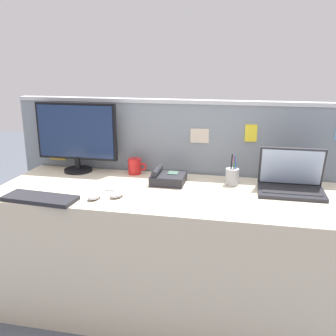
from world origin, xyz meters
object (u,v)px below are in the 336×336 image
(desktop_monitor, at_px, (76,134))
(pen_cup, at_px, (232,176))
(cell_phone_silver_slab, at_px, (116,187))
(laptop, at_px, (291,181))
(desk_phone, at_px, (167,178))
(coffee_mug, at_px, (135,166))
(keyboard_main, at_px, (40,198))
(computer_mouse_left_hand, at_px, (117,194))
(computer_mouse_right_hand, at_px, (94,196))

(desktop_monitor, distance_m, pen_cup, 1.03)
(pen_cup, distance_m, cell_phone_silver_slab, 0.68)
(laptop, xyz_separation_m, desk_phone, (-0.71, 0.01, -0.03))
(desktop_monitor, relative_size, coffee_mug, 4.43)
(keyboard_main, distance_m, coffee_mug, 0.67)
(desk_phone, bearing_deg, keyboard_main, -144.95)
(laptop, height_order, coffee_mug, laptop)
(laptop, bearing_deg, computer_mouse_left_hand, -162.94)
(desktop_monitor, distance_m, computer_mouse_right_hand, 0.61)
(desktop_monitor, xyz_separation_m, computer_mouse_right_hand, (0.30, -0.47, -0.23))
(computer_mouse_right_hand, relative_size, computer_mouse_left_hand, 1.00)
(desktop_monitor, xyz_separation_m, computer_mouse_left_hand, (0.41, -0.42, -0.23))
(desk_phone, xyz_separation_m, keyboard_main, (-0.60, -0.42, -0.02))
(desk_phone, height_order, coffee_mug, coffee_mug)
(laptop, xyz_separation_m, computer_mouse_right_hand, (-1.03, -0.34, -0.05))
(computer_mouse_left_hand, xyz_separation_m, coffee_mug, (-0.03, 0.43, 0.03))
(computer_mouse_right_hand, bearing_deg, desktop_monitor, 130.02)
(desktop_monitor, height_order, desk_phone, desktop_monitor)
(cell_phone_silver_slab, bearing_deg, coffee_mug, 83.05)
(desk_phone, bearing_deg, coffee_mug, 149.49)
(computer_mouse_left_hand, bearing_deg, desk_phone, 68.26)
(computer_mouse_right_hand, height_order, cell_phone_silver_slab, computer_mouse_right_hand)
(computer_mouse_left_hand, bearing_deg, keyboard_main, -146.23)
(laptop, distance_m, computer_mouse_right_hand, 1.08)
(keyboard_main, height_order, computer_mouse_left_hand, computer_mouse_left_hand)
(pen_cup, height_order, coffee_mug, pen_cup)
(desktop_monitor, bearing_deg, computer_mouse_right_hand, -57.29)
(desktop_monitor, relative_size, computer_mouse_left_hand, 5.38)
(laptop, height_order, cell_phone_silver_slab, laptop)
(keyboard_main, distance_m, pen_cup, 1.08)
(keyboard_main, relative_size, computer_mouse_left_hand, 3.92)
(desktop_monitor, distance_m, cell_phone_silver_slab, 0.51)
(pen_cup, xyz_separation_m, coffee_mug, (-0.62, 0.10, -0.00))
(desk_phone, distance_m, coffee_mug, 0.28)
(keyboard_main, relative_size, coffee_mug, 3.23)
(computer_mouse_left_hand, xyz_separation_m, pen_cup, (0.60, 0.33, 0.04))
(cell_phone_silver_slab, bearing_deg, keyboard_main, -140.34)
(computer_mouse_right_hand, relative_size, pen_cup, 0.54)
(keyboard_main, height_order, pen_cup, pen_cup)
(computer_mouse_left_hand, bearing_deg, computer_mouse_right_hand, -139.24)
(pen_cup, bearing_deg, desktop_monitor, 175.12)
(laptop, xyz_separation_m, cell_phone_silver_slab, (-0.98, -0.14, -0.06))
(pen_cup, bearing_deg, keyboard_main, -154.64)
(computer_mouse_right_hand, bearing_deg, pen_cup, 36.03)
(pen_cup, distance_m, coffee_mug, 0.63)
(coffee_mug, bearing_deg, keyboard_main, -122.17)
(desk_phone, distance_m, keyboard_main, 0.73)
(keyboard_main, distance_m, computer_mouse_right_hand, 0.28)
(computer_mouse_left_hand, height_order, coffee_mug, coffee_mug)
(cell_phone_silver_slab, bearing_deg, computer_mouse_right_hand, -105.15)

